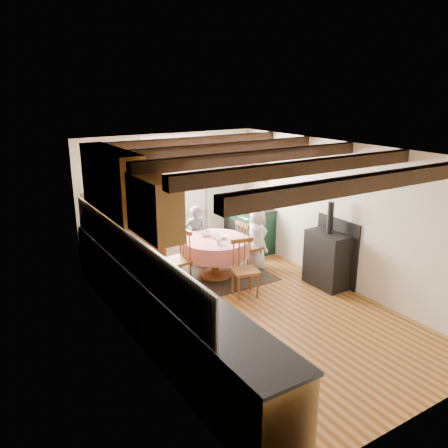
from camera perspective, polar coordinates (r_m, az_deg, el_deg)
floor at (r=6.95m, az=3.56°, el=-10.76°), size 3.60×5.50×0.00m
ceiling at (r=6.21m, az=3.96°, el=9.25°), size 3.60×5.50×0.00m
wall_back at (r=8.77m, az=-6.77°, el=3.45°), size 3.60×0.00×2.40m
wall_front at (r=4.71m, az=23.95°, el=-10.12°), size 3.60×0.00×2.40m
wall_left at (r=5.68m, az=-11.23°, el=-4.31°), size 0.00×5.50×2.40m
wall_right at (r=7.63m, az=14.81°, el=0.96°), size 0.00×5.50×2.40m
beam_a at (r=4.78m, az=18.17°, el=5.05°), size 3.60×0.16×0.16m
beam_b at (r=5.46m, az=10.14°, el=7.01°), size 3.60×0.16×0.16m
beam_c at (r=6.23m, az=3.95°, el=8.43°), size 3.60×0.16×0.16m
beam_d at (r=7.05m, az=-0.87°, el=9.46°), size 3.60×0.16×0.16m
beam_e at (r=7.92m, az=-4.68°, el=10.23°), size 3.60×0.16×0.16m
splash_left at (r=5.95m, az=-12.10°, el=-3.37°), size 0.02×4.50×0.55m
splash_back at (r=8.39m, az=-12.89°, el=2.52°), size 1.40×0.02×0.55m
base_cabinet_left at (r=6.09m, az=-8.15°, el=-10.48°), size 0.60×5.30×0.88m
base_cabinet_back at (r=8.34m, az=-12.23°, el=-2.98°), size 1.30×0.60×0.88m
worktop_left at (r=5.90m, az=-8.16°, el=-6.46°), size 0.64×5.30×0.04m
worktop_back at (r=8.18m, az=-12.38°, el=0.01°), size 1.30×0.64×0.04m
wall_cabinet_glass at (r=6.62m, az=-14.00°, el=5.32°), size 0.34×1.80×0.90m
wall_cabinet_solid at (r=5.26m, az=-8.76°, el=2.13°), size 0.34×0.90×0.70m
window_frame at (r=8.72m, az=-6.22°, el=6.07°), size 1.34×0.03×1.54m
window_pane at (r=8.72m, az=-6.24°, el=6.08°), size 1.20×0.01×1.40m
curtain_left at (r=8.43m, az=-11.06°, el=1.99°), size 0.35×0.10×2.10m
curtain_right at (r=9.15m, az=-1.09°, el=3.47°), size 0.35×0.10×2.10m
curtain_rod at (r=8.55m, az=-6.10°, el=9.94°), size 2.00×0.03×0.03m
wall_picture at (r=9.19m, az=4.45°, el=7.31°), size 0.04×0.50×0.60m
wall_plate at (r=9.14m, az=-0.80°, el=7.30°), size 0.30×0.02×0.30m
rug at (r=8.06m, az=-1.07°, el=-6.62°), size 1.84×1.43×0.01m
dining_table at (r=7.93m, az=-1.09°, el=-4.31°), size 1.17×1.17×0.71m
chair_near at (r=7.21m, az=2.67°, el=-5.65°), size 0.48×0.50×0.92m
chair_left at (r=7.55m, az=-6.00°, el=-4.37°), size 0.47×0.45×0.99m
chair_right at (r=8.27m, az=3.15°, el=-2.68°), size 0.43×0.41×0.91m
aga_range at (r=9.23m, az=3.13°, el=-0.56°), size 0.64×0.99×0.92m
cast_iron_stove at (r=7.67m, az=12.98°, el=-2.55°), size 0.43×0.72×1.45m
child_far at (r=8.41m, az=-3.57°, el=-1.50°), size 0.48×0.39×1.15m
child_right at (r=8.31m, az=4.12°, el=-1.72°), size 0.44×0.61×1.15m
bowl_a at (r=7.83m, az=-0.66°, el=-1.60°), size 0.28×0.28×0.06m
bowl_b at (r=7.97m, az=-2.22°, el=-1.24°), size 0.26×0.26×0.07m
cup at (r=7.52m, az=-0.65°, el=-2.22°), size 0.15×0.15×0.10m
canister_tall at (r=8.05m, az=-13.63°, el=0.65°), size 0.14×0.14×0.23m
canister_wide at (r=8.20m, az=-12.68°, el=0.90°), size 0.18×0.18×0.20m
canister_slim at (r=8.26m, az=-10.79°, el=1.33°), size 0.09×0.09×0.25m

